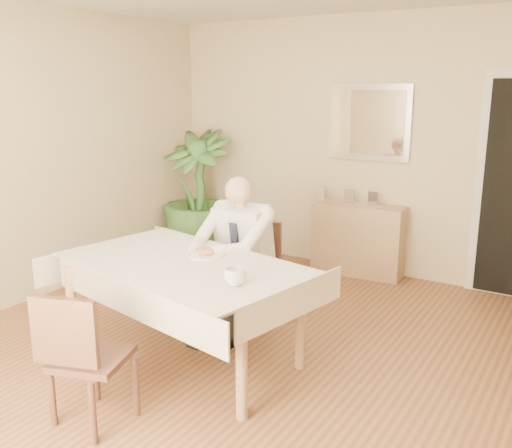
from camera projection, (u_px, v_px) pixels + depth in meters
The scene contains 16 objects.
room at pixel (228, 183), 3.73m from camera, with size 5.00×5.02×2.60m.
mirror at pixel (369, 122), 5.70m from camera, with size 0.86×0.04×0.76m.
dining_table at pixel (183, 274), 3.90m from camera, with size 1.90×1.33×0.75m.
chair_far at pixel (252, 267), 4.67m from camera, with size 0.45×0.45×0.84m.
chair_near at pixel (81, 354), 3.21m from camera, with size 0.49×0.50×0.83m.
seated_man at pixel (232, 250), 4.38m from camera, with size 0.48×0.72×1.24m.
plate at pixel (206, 255), 4.02m from camera, with size 0.26×0.26×0.02m, color white.
food at pixel (206, 252), 4.02m from camera, with size 0.14×0.14×0.06m, color brown.
knife at pixel (205, 255), 3.95m from camera, with size 0.01×0.01×0.13m, color silver.
fork at pixel (196, 254), 3.99m from camera, with size 0.01×0.01×0.13m, color silver.
coffee_mug at pixel (235, 277), 3.43m from camera, with size 0.13×0.13×0.11m, color white.
sideboard at pixel (358, 239), 5.87m from camera, with size 0.92×0.31×0.73m, color tan.
photo_frame_left at pixel (320, 193), 6.02m from camera, with size 0.10×0.02×0.14m, color silver.
photo_frame_center at pixel (349, 196), 5.83m from camera, with size 0.10×0.02×0.14m, color silver.
photo_frame_right at pixel (373, 199), 5.72m from camera, with size 0.10×0.02×0.14m, color silver.
potted_palm at pixel (197, 193), 6.49m from camera, with size 0.80×0.80×1.43m, color #326028.
Camera 1 is at (2.11, -3.03, 1.95)m, focal length 40.00 mm.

